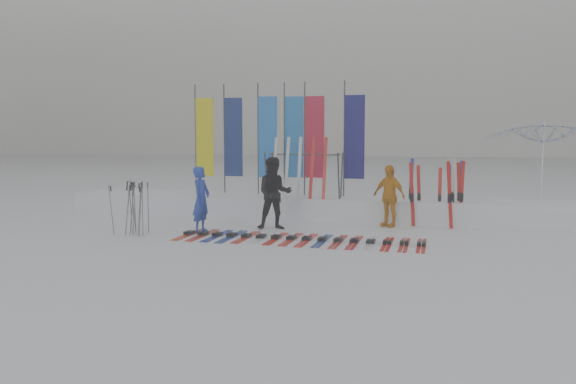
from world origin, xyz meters
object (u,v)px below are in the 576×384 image
(ski_rack, at_px, (304,169))
(person_blue, at_px, (201,199))
(person_yellow, at_px, (389,196))
(tent_canopy, at_px, (543,170))
(person_black, at_px, (274,193))
(ski_row, at_px, (299,238))

(ski_rack, bearing_deg, person_blue, -124.47)
(person_yellow, bearing_deg, ski_rack, -165.49)
(tent_canopy, bearing_deg, person_black, -152.84)
(person_yellow, bearing_deg, ski_row, -94.59)
(person_black, height_order, tent_canopy, tent_canopy)
(ski_row, bearing_deg, person_yellow, 54.64)
(person_yellow, xyz_separation_m, ski_row, (-1.72, -2.42, -0.74))
(person_yellow, xyz_separation_m, ski_rack, (-2.36, 0.69, 0.60))
(person_blue, bearing_deg, tent_canopy, -59.43)
(person_blue, height_order, ski_row, person_blue)
(person_blue, xyz_separation_m, ski_rack, (1.85, 2.69, 0.60))
(person_blue, relative_size, ski_rack, 0.76)
(tent_canopy, distance_m, ski_rack, 6.48)
(ski_row, height_order, ski_rack, ski_rack)
(person_yellow, height_order, ski_row, person_yellow)
(person_black, bearing_deg, ski_row, -71.17)
(ski_rack, bearing_deg, ski_row, -78.46)
(ski_rack, bearing_deg, person_black, -99.65)
(person_blue, bearing_deg, ski_row, -96.63)
(person_black, distance_m, tent_canopy, 7.43)
(person_black, distance_m, ski_rack, 1.91)
(person_black, height_order, person_yellow, person_black)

